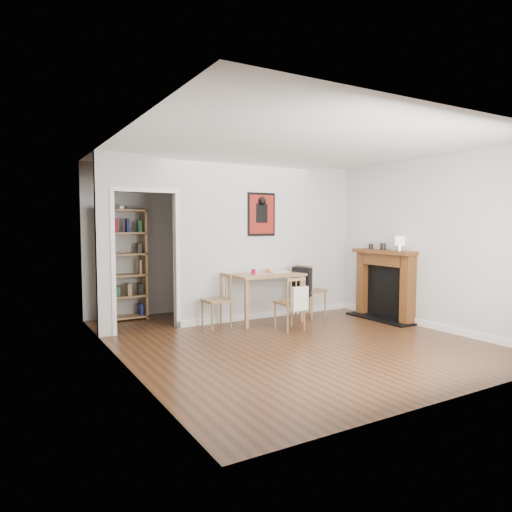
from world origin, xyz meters
TOP-DOWN VIEW (x-y plane):
  - ground at (0.00, 0.00)m, footprint 5.20×5.20m
  - room_shell at (0.10, 1.34)m, footprint 5.20×5.20m
  - dining_table at (0.33, 1.10)m, footprint 1.16×0.74m
  - chair_left at (-0.56, 1.06)m, footprint 0.44×0.44m
  - chair_right at (1.14, 0.97)m, footprint 0.59×0.54m
  - chair_front at (0.34, 0.39)m, footprint 0.42×0.48m
  - bookshelf at (-1.65, 2.40)m, footprint 0.78×0.31m
  - fireplace at (2.16, 0.25)m, footprint 0.45×1.25m
  - red_glass at (0.06, 1.01)m, footprint 0.07×0.07m
  - orange_fruit at (0.43, 1.19)m, footprint 0.07×0.07m
  - placemat at (0.19, 1.09)m, footprint 0.45×0.37m
  - notebook at (0.64, 1.14)m, footprint 0.33×0.26m
  - mantel_lamp at (2.12, -0.09)m, footprint 0.15×0.15m
  - ceramic_jar_a at (2.14, 0.29)m, footprint 0.09×0.09m
  - ceramic_jar_b at (2.17, 0.61)m, footprint 0.07×0.07m

SIDE VIEW (x-z plane):
  - ground at x=0.00m, z-range 0.00..0.00m
  - chair_front at x=0.34m, z-range 0.01..0.81m
  - chair_left at x=-0.56m, z-range 0.00..0.83m
  - chair_right at x=1.14m, z-range 0.02..0.92m
  - fireplace at x=2.16m, z-range 0.04..1.20m
  - dining_table at x=0.33m, z-range 0.30..1.09m
  - placemat at x=0.19m, z-range 0.79..0.79m
  - notebook at x=0.64m, z-range 0.79..0.80m
  - orange_fruit at x=0.43m, z-range 0.79..0.86m
  - red_glass at x=0.06m, z-range 0.79..0.88m
  - bookshelf at x=-1.65m, z-range -0.01..1.84m
  - ceramic_jar_b at x=2.17m, z-range 1.16..1.25m
  - ceramic_jar_a at x=2.14m, z-range 1.16..1.27m
  - room_shell at x=0.10m, z-range -1.30..3.90m
  - mantel_lamp at x=2.12m, z-range 1.19..1.43m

